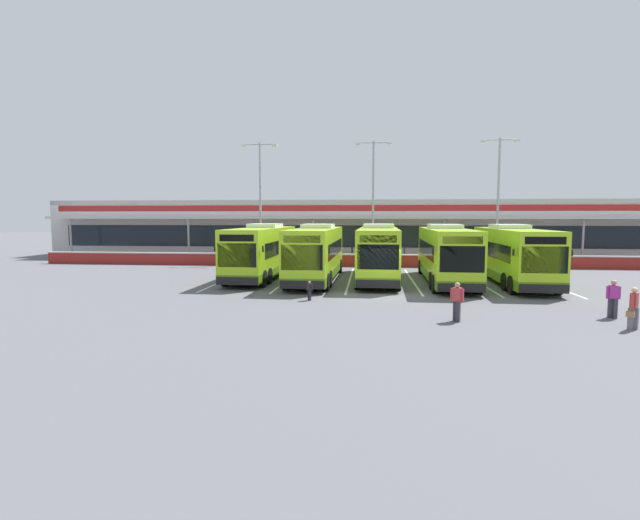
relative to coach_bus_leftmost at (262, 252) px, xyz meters
The scene contains 21 objects.
ground_plane 10.77m from the coach_bus_leftmost, 38.60° to the right, with size 200.00×200.00×0.00m, color #56565B.
terminal_building 21.95m from the coach_bus_leftmost, 67.73° to the left, with size 70.00×13.00×6.00m.
red_barrier_wall 11.51m from the coach_bus_leftmost, 43.47° to the left, with size 60.00×0.40×1.10m.
coach_bus_leftmost is the anchor object (origin of this frame).
coach_bus_left_centre 4.12m from the coach_bus_leftmost, 16.19° to the right, with size 3.09×12.20×3.78m.
coach_bus_centre 8.12m from the coach_bus_leftmost, ahead, with size 3.09×12.20×3.78m.
coach_bus_right_centre 12.55m from the coach_bus_leftmost, ahead, with size 3.09×12.20×3.78m.
coach_bus_rightmost 16.70m from the coach_bus_leftmost, ahead, with size 3.09×12.20×3.78m.
bay_stripe_far_west 2.90m from the coach_bus_leftmost, 164.03° to the right, with size 0.14×13.00×0.01m, color silver.
bay_stripe_west 2.75m from the coach_bus_leftmost, 17.41° to the right, with size 0.14×13.00×0.01m, color silver.
bay_stripe_mid_west 6.49m from the coach_bus_leftmost, ahead, with size 0.14×13.00×0.01m, color silver.
bay_stripe_centre 10.57m from the coach_bus_leftmost, ahead, with size 0.14×13.00×0.01m, color silver.
bay_stripe_mid_east 14.73m from the coach_bus_leftmost, ahead, with size 0.14×13.00×0.01m, color silver.
bay_stripe_east 18.90m from the coach_bus_leftmost, ahead, with size 0.14×13.00×0.01m, color silver.
pedestrian_with_handbag 22.36m from the coach_bus_leftmost, 38.70° to the right, with size 0.57×0.57×1.62m.
pedestrian_in_dark_coat 17.26m from the coach_bus_leftmost, 50.10° to the right, with size 0.53×0.39×1.62m.
pedestrian_child 10.08m from the coach_bus_leftmost, 63.49° to the right, with size 0.33×0.24×1.00m.
pedestrian_near_bin 21.35m from the coach_bus_leftmost, 33.83° to the right, with size 0.54×0.34×1.62m.
lamp_post_west 11.66m from the coach_bus_leftmost, 103.45° to the left, with size 3.24×0.28×11.00m.
lamp_post_centre 13.88m from the coach_bus_leftmost, 53.41° to the left, with size 3.24×0.28×11.00m.
lamp_post_east 21.57m from the coach_bus_leftmost, 28.23° to the left, with size 3.24×0.28×11.00m.
Camera 1 is at (-0.86, -26.16, 4.26)m, focal length 26.68 mm.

